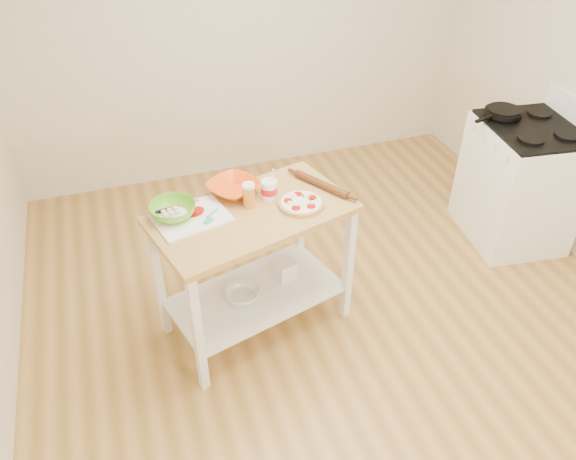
{
  "coord_description": "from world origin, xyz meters",
  "views": [
    {
      "loc": [
        -1.15,
        -2.32,
        2.74
      ],
      "look_at": [
        -0.31,
        0.16,
        0.77
      ],
      "focal_mm": 35.0,
      "sensor_mm": 36.0,
      "label": 1
    }
  ],
  "objects_px": {
    "orange_bowl": "(233,188)",
    "shelf_bin": "(285,269)",
    "yogurt_tub": "(269,190)",
    "knife": "(171,208)",
    "shelf_glass_bowl": "(243,294)",
    "cutting_board": "(191,217)",
    "pizza": "(301,203)",
    "green_bowl": "(173,210)",
    "skillet": "(503,112)",
    "beer_pint": "(249,195)",
    "rolling_pin": "(321,184)",
    "spatula": "(211,217)",
    "prep_island": "(254,246)",
    "gas_stove": "(519,183)"
  },
  "relations": [
    {
      "from": "beer_pint",
      "to": "shelf_bin",
      "type": "bearing_deg",
      "value": 9.14
    },
    {
      "from": "gas_stove",
      "to": "shelf_glass_bowl",
      "type": "xyz_separation_m",
      "value": [
        -2.26,
        -0.32,
        -0.18
      ]
    },
    {
      "from": "orange_bowl",
      "to": "spatula",
      "type": "bearing_deg",
      "value": -130.84
    },
    {
      "from": "prep_island",
      "to": "orange_bowl",
      "type": "distance_m",
      "value": 0.37
    },
    {
      "from": "skillet",
      "to": "shelf_glass_bowl",
      "type": "xyz_separation_m",
      "value": [
        -2.14,
        -0.54,
        -0.68
      ]
    },
    {
      "from": "pizza",
      "to": "shelf_bin",
      "type": "height_order",
      "value": "pizza"
    },
    {
      "from": "skillet",
      "to": "orange_bowl",
      "type": "relative_size",
      "value": 1.46
    },
    {
      "from": "gas_stove",
      "to": "cutting_board",
      "type": "bearing_deg",
      "value": -166.61
    },
    {
      "from": "spatula",
      "to": "shelf_glass_bowl",
      "type": "distance_m",
      "value": 0.64
    },
    {
      "from": "orange_bowl",
      "to": "rolling_pin",
      "type": "distance_m",
      "value": 0.53
    },
    {
      "from": "skillet",
      "to": "orange_bowl",
      "type": "height_order",
      "value": "skillet"
    },
    {
      "from": "orange_bowl",
      "to": "shelf_bin",
      "type": "xyz_separation_m",
      "value": [
        0.28,
        -0.13,
        -0.61
      ]
    },
    {
      "from": "shelf_glass_bowl",
      "to": "shelf_bin",
      "type": "relative_size",
      "value": 1.74
    },
    {
      "from": "shelf_glass_bowl",
      "to": "skillet",
      "type": "bearing_deg",
      "value": 14.17
    },
    {
      "from": "green_bowl",
      "to": "skillet",
      "type": "bearing_deg",
      "value": 9.73
    },
    {
      "from": "skillet",
      "to": "spatula",
      "type": "height_order",
      "value": "skillet"
    },
    {
      "from": "gas_stove",
      "to": "orange_bowl",
      "type": "relative_size",
      "value": 3.85
    },
    {
      "from": "spatula",
      "to": "knife",
      "type": "distance_m",
      "value": 0.25
    },
    {
      "from": "yogurt_tub",
      "to": "knife",
      "type": "bearing_deg",
      "value": 174.7
    },
    {
      "from": "yogurt_tub",
      "to": "rolling_pin",
      "type": "relative_size",
      "value": 0.53
    },
    {
      "from": "yogurt_tub",
      "to": "rolling_pin",
      "type": "bearing_deg",
      "value": 1.03
    },
    {
      "from": "shelf_bin",
      "to": "green_bowl",
      "type": "bearing_deg",
      "value": 179.88
    },
    {
      "from": "knife",
      "to": "shelf_glass_bowl",
      "type": "xyz_separation_m",
      "value": [
        0.35,
        -0.17,
        -0.62
      ]
    },
    {
      "from": "prep_island",
      "to": "pizza",
      "type": "relative_size",
      "value": 4.73
    },
    {
      "from": "spatula",
      "to": "knife",
      "type": "relative_size",
      "value": 0.5
    },
    {
      "from": "orange_bowl",
      "to": "shelf_bin",
      "type": "bearing_deg",
      "value": -24.38
    },
    {
      "from": "prep_island",
      "to": "green_bowl",
      "type": "relative_size",
      "value": 4.86
    },
    {
      "from": "knife",
      "to": "shelf_glass_bowl",
      "type": "relative_size",
      "value": 1.21
    },
    {
      "from": "pizza",
      "to": "green_bowl",
      "type": "relative_size",
      "value": 1.03
    },
    {
      "from": "shelf_bin",
      "to": "pizza",
      "type": "bearing_deg",
      "value": -65.15
    },
    {
      "from": "prep_island",
      "to": "skillet",
      "type": "xyz_separation_m",
      "value": [
        2.05,
        0.52,
        0.33
      ]
    },
    {
      "from": "rolling_pin",
      "to": "knife",
      "type": "bearing_deg",
      "value": 177.02
    },
    {
      "from": "beer_pint",
      "to": "prep_island",
      "type": "bearing_deg",
      "value": -91.09
    },
    {
      "from": "yogurt_tub",
      "to": "shelf_glass_bowl",
      "type": "relative_size",
      "value": 0.94
    },
    {
      "from": "cutting_board",
      "to": "shelf_bin",
      "type": "bearing_deg",
      "value": -8.69
    },
    {
      "from": "yogurt_tub",
      "to": "shelf_bin",
      "type": "bearing_deg",
      "value": -4.04
    },
    {
      "from": "pizza",
      "to": "orange_bowl",
      "type": "distance_m",
      "value": 0.42
    },
    {
      "from": "knife",
      "to": "green_bowl",
      "type": "bearing_deg",
      "value": -94.08
    },
    {
      "from": "spatula",
      "to": "green_bowl",
      "type": "xyz_separation_m",
      "value": [
        -0.19,
        0.09,
        0.02
      ]
    },
    {
      "from": "orange_bowl",
      "to": "shelf_glass_bowl",
      "type": "relative_size",
      "value": 1.3
    },
    {
      "from": "prep_island",
      "to": "gas_stove",
      "type": "xyz_separation_m",
      "value": [
        2.17,
        0.31,
        -0.17
      ]
    },
    {
      "from": "rolling_pin",
      "to": "shelf_bin",
      "type": "bearing_deg",
      "value": -177.01
    },
    {
      "from": "beer_pint",
      "to": "yogurt_tub",
      "type": "distance_m",
      "value": 0.14
    },
    {
      "from": "spatula",
      "to": "green_bowl",
      "type": "relative_size",
      "value": 0.51
    },
    {
      "from": "knife",
      "to": "shelf_bin",
      "type": "distance_m",
      "value": 0.89
    },
    {
      "from": "yogurt_tub",
      "to": "shelf_glass_bowl",
      "type": "xyz_separation_m",
      "value": [
        -0.23,
        -0.12,
        -0.66
      ]
    },
    {
      "from": "pizza",
      "to": "cutting_board",
      "type": "height_order",
      "value": "pizza"
    },
    {
      "from": "gas_stove",
      "to": "shelf_glass_bowl",
      "type": "distance_m",
      "value": 2.29
    },
    {
      "from": "cutting_board",
      "to": "orange_bowl",
      "type": "xyz_separation_m",
      "value": [
        0.29,
        0.17,
        0.03
      ]
    },
    {
      "from": "gas_stove",
      "to": "yogurt_tub",
      "type": "height_order",
      "value": "gas_stove"
    }
  ]
}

